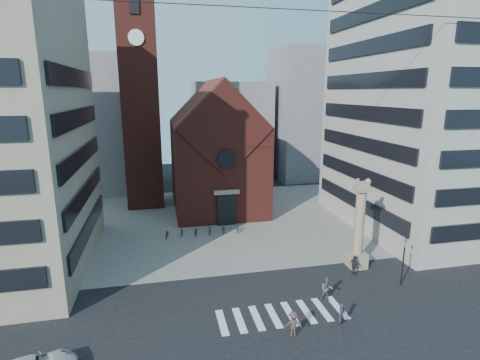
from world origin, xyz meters
The scene contains 21 objects.
ground centered at (0.00, 0.00, 0.00)m, with size 120.00×120.00×0.00m, color black.
piazza centered at (0.00, 19.00, 0.03)m, with size 46.00×30.00×0.05m, color gray.
zebra_crossing centered at (0.55, -3.00, 0.01)m, with size 10.20×3.20×0.01m, color white, non-canonical shape.
church centered at (0.00, 25.04, 7.98)m, with size 12.00×16.65×18.00m.
campanile centered at (-10.00, 28.00, 15.74)m, with size 5.50×5.50×31.20m.
building_right centered at (24.00, 12.00, 16.00)m, with size 18.00×22.00×32.00m, color #A8A598.
bg_block_left centered at (-20.00, 40.00, 11.00)m, with size 16.00×14.00×22.00m, color gray.
bg_block_mid centered at (6.00, 45.00, 9.00)m, with size 14.00×12.00×18.00m, color gray.
bg_block_right centered at (22.00, 42.00, 12.00)m, with size 16.00×14.00×24.00m, color gray.
lion_column centered at (10.01, 3.00, 3.46)m, with size 1.63×1.60×8.68m.
traffic_light centered at (12.00, -1.00, 2.29)m, with size 0.13×0.16×4.30m.
pedestrian_0 centered at (4.16, -5.32, 0.91)m, with size 0.67×0.44×1.82m, color #2B2838.
pedestrian_1 centered at (4.68, -1.81, 0.97)m, with size 0.94×0.73×1.93m, color #5D544B.
pedestrian_2 centered at (9.00, 1.63, 0.92)m, with size 1.07×0.45×1.83m, color #27262D.
pedestrian_3 centered at (0.48, -5.56, 0.92)m, with size 1.19×0.68×1.84m, color #45312E.
scooter_0 centered at (-7.42, 14.28, 0.49)m, with size 0.59×1.68×0.88m, color black.
scooter_1 centered at (-5.78, 14.28, 0.54)m, with size 0.46×1.63×0.98m, color black.
scooter_2 centered at (-4.14, 14.28, 0.49)m, with size 0.59×1.68×0.88m, color black.
scooter_3 centered at (-2.50, 14.28, 0.54)m, with size 0.46×1.63×0.98m, color black.
scooter_4 centered at (-0.86, 14.28, 0.49)m, with size 0.59×1.68×0.88m, color black.
scooter_5 centered at (0.78, 14.28, 0.54)m, with size 0.46×1.63×0.98m, color black.
Camera 1 is at (-7.86, -26.70, 16.30)m, focal length 28.00 mm.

